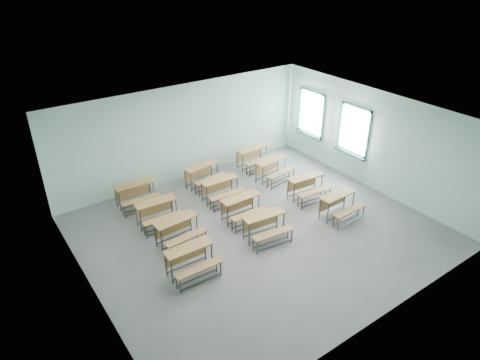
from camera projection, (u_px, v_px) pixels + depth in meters
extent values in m
cube|color=gray|center=(258.00, 231.00, 11.84)|extent=(9.00, 8.00, 0.02)
cube|color=white|center=(261.00, 121.00, 10.30)|extent=(9.00, 8.00, 0.02)
cube|color=silver|center=(185.00, 132.00, 13.95)|extent=(9.00, 0.02, 3.20)
cube|color=silver|center=(387.00, 262.00, 8.19)|extent=(9.00, 0.02, 3.20)
cube|color=silver|center=(86.00, 240.00, 8.79)|extent=(0.02, 8.00, 3.20)
cube|color=silver|center=(374.00, 140.00, 13.35)|extent=(0.02, 8.00, 3.20)
cube|color=#184543|center=(310.00, 133.00, 15.66)|extent=(0.06, 1.20, 0.06)
cube|color=#184543|center=(313.00, 92.00, 14.93)|extent=(0.06, 1.20, 0.06)
cube|color=#184543|center=(323.00, 117.00, 14.89)|extent=(0.06, 0.06, 1.60)
cube|color=#184543|center=(300.00, 109.00, 15.70)|extent=(0.06, 0.06, 1.60)
cube|color=#184543|center=(311.00, 113.00, 15.30)|extent=(0.04, 0.04, 1.48)
cube|color=#184543|center=(311.00, 113.00, 15.30)|extent=(0.04, 1.08, 0.04)
cube|color=#184543|center=(309.00, 135.00, 15.67)|extent=(0.14, 1.28, 0.04)
cube|color=white|center=(312.00, 113.00, 15.31)|extent=(0.01, 1.08, 1.48)
cube|color=#184543|center=(351.00, 152.00, 14.22)|extent=(0.06, 1.20, 0.06)
cube|color=#184543|center=(357.00, 107.00, 13.49)|extent=(0.06, 1.20, 0.06)
cube|color=#184543|center=(368.00, 135.00, 13.45)|extent=(0.06, 0.06, 1.60)
cube|color=#184543|center=(341.00, 125.00, 14.27)|extent=(0.06, 0.06, 1.60)
cube|color=#184543|center=(354.00, 130.00, 13.86)|extent=(0.04, 0.04, 1.48)
cube|color=#184543|center=(354.00, 130.00, 13.86)|extent=(0.04, 1.08, 0.04)
cube|color=#184543|center=(350.00, 153.00, 14.23)|extent=(0.14, 1.28, 0.04)
cube|color=white|center=(355.00, 130.00, 13.87)|extent=(0.01, 1.08, 1.48)
cube|color=#A07039|center=(188.00, 248.00, 10.01)|extent=(1.17, 0.41, 0.04)
cube|color=#A07039|center=(186.00, 254.00, 10.28)|extent=(1.11, 0.04, 0.40)
cylinder|color=#3F4244|center=(172.00, 272.00, 9.81)|extent=(0.04, 0.04, 0.69)
cylinder|color=#3F4244|center=(212.00, 255.00, 10.34)|extent=(0.04, 0.04, 0.69)
cylinder|color=#3F4244|center=(166.00, 265.00, 10.04)|extent=(0.04, 0.04, 0.69)
cylinder|color=#3F4244|center=(205.00, 249.00, 10.56)|extent=(0.04, 0.04, 0.69)
cube|color=#3F4244|center=(193.00, 272.00, 10.19)|extent=(1.07, 0.05, 0.03)
cube|color=#3F4244|center=(187.00, 265.00, 10.42)|extent=(1.07, 0.05, 0.03)
cube|color=#A07039|center=(199.00, 268.00, 9.81)|extent=(1.17, 0.26, 0.03)
cylinder|color=#3F4244|center=(180.00, 287.00, 9.58)|extent=(0.04, 0.04, 0.40)
cylinder|color=#3F4244|center=(221.00, 269.00, 10.11)|extent=(0.04, 0.04, 0.40)
cylinder|color=#3F4244|center=(177.00, 282.00, 9.72)|extent=(0.04, 0.04, 0.40)
cylinder|color=#3F4244|center=(217.00, 265.00, 10.25)|extent=(0.04, 0.04, 0.40)
cube|color=#3F4244|center=(201.00, 282.00, 9.91)|extent=(1.07, 0.05, 0.03)
cube|color=#3F4244|center=(197.00, 277.00, 10.04)|extent=(1.07, 0.05, 0.03)
cube|color=#A07039|center=(264.00, 215.00, 11.24)|extent=(1.20, 0.51, 0.04)
cube|color=#A07039|center=(260.00, 221.00, 11.52)|extent=(1.10, 0.14, 0.40)
cylinder|color=#3F4244|center=(249.00, 235.00, 11.07)|extent=(0.04, 0.04, 0.69)
cylinder|color=#3F4244|center=(284.00, 224.00, 11.52)|extent=(0.04, 0.04, 0.69)
cylinder|color=#3F4244|center=(243.00, 229.00, 11.31)|extent=(0.04, 0.04, 0.69)
cylinder|color=#3F4244|center=(277.00, 218.00, 11.76)|extent=(0.04, 0.04, 0.69)
cube|color=#3F4244|center=(266.00, 237.00, 11.41)|extent=(1.06, 0.15, 0.03)
cube|color=#3F4244|center=(260.00, 231.00, 11.65)|extent=(1.06, 0.15, 0.03)
cube|color=#A07039|center=(273.00, 233.00, 11.02)|extent=(1.18, 0.37, 0.03)
cylinder|color=#3F4244|center=(257.00, 248.00, 10.83)|extent=(0.04, 0.04, 0.40)
cylinder|color=#3F4244|center=(292.00, 236.00, 11.28)|extent=(0.04, 0.04, 0.40)
cylinder|color=#3F4244|center=(253.00, 244.00, 10.97)|extent=(0.04, 0.04, 0.40)
cylinder|color=#3F4244|center=(288.00, 232.00, 11.42)|extent=(0.04, 0.04, 0.40)
cube|color=#3F4244|center=(275.00, 246.00, 11.11)|extent=(1.06, 0.15, 0.03)
cube|color=#3F4244|center=(271.00, 242.00, 11.26)|extent=(1.06, 0.15, 0.03)
cube|color=#A07039|center=(338.00, 195.00, 12.18)|extent=(1.18, 0.43, 0.04)
cube|color=#A07039|center=(332.00, 201.00, 12.44)|extent=(1.11, 0.06, 0.40)
cylinder|color=#3F4244|center=(328.00, 214.00, 11.96)|extent=(0.04, 0.04, 0.69)
cylinder|color=#3F4244|center=(353.00, 202.00, 12.52)|extent=(0.04, 0.04, 0.69)
cylinder|color=#3F4244|center=(320.00, 209.00, 12.18)|extent=(0.04, 0.04, 0.69)
cylinder|color=#3F4244|center=(345.00, 198.00, 12.74)|extent=(0.04, 0.04, 0.69)
cube|color=#3F4244|center=(340.00, 215.00, 12.36)|extent=(1.07, 0.07, 0.03)
cube|color=#3F4244|center=(332.00, 210.00, 12.58)|extent=(1.07, 0.07, 0.03)
cube|color=#A07039|center=(350.00, 210.00, 11.99)|extent=(1.17, 0.28, 0.03)
cylinder|color=#3F4244|center=(338.00, 225.00, 11.74)|extent=(0.04, 0.04, 0.40)
cylinder|color=#3F4244|center=(363.00, 212.00, 12.31)|extent=(0.04, 0.04, 0.40)
cylinder|color=#3F4244|center=(333.00, 222.00, 11.87)|extent=(0.04, 0.04, 0.40)
cylinder|color=#3F4244|center=(358.00, 209.00, 12.44)|extent=(0.04, 0.04, 0.40)
cube|color=#3F4244|center=(351.00, 222.00, 12.09)|extent=(1.07, 0.07, 0.03)
cube|color=#3F4244|center=(346.00, 219.00, 12.22)|extent=(1.07, 0.07, 0.03)
cube|color=#A07039|center=(176.00, 220.00, 11.05)|extent=(1.19, 0.46, 0.04)
cube|color=#A07039|center=(173.00, 226.00, 11.31)|extent=(1.11, 0.09, 0.40)
cylinder|color=#3F4244|center=(162.00, 242.00, 10.82)|extent=(0.04, 0.04, 0.69)
cylinder|color=#3F4244|center=(197.00, 227.00, 11.41)|extent=(0.04, 0.04, 0.69)
cylinder|color=#3F4244|center=(156.00, 236.00, 11.03)|extent=(0.04, 0.04, 0.69)
cylinder|color=#3F4244|center=(191.00, 222.00, 11.62)|extent=(0.04, 0.04, 0.69)
cube|color=#3F4244|center=(181.00, 242.00, 11.23)|extent=(1.07, 0.10, 0.03)
cube|color=#3F4244|center=(174.00, 236.00, 11.44)|extent=(1.07, 0.10, 0.03)
cube|color=#A07039|center=(186.00, 237.00, 10.87)|extent=(1.18, 0.32, 0.03)
cylinder|color=#3F4244|center=(171.00, 254.00, 10.61)|extent=(0.04, 0.04, 0.40)
cylinder|color=#3F4244|center=(206.00, 238.00, 11.20)|extent=(0.04, 0.04, 0.40)
cylinder|color=#3F4244|center=(167.00, 250.00, 10.74)|extent=(0.04, 0.04, 0.40)
cylinder|color=#3F4244|center=(202.00, 235.00, 11.33)|extent=(0.04, 0.04, 0.40)
cube|color=#3F4244|center=(189.00, 250.00, 10.97)|extent=(1.07, 0.10, 0.03)
cube|color=#3F4244|center=(185.00, 246.00, 11.09)|extent=(1.07, 0.10, 0.03)
cube|color=#A07039|center=(241.00, 198.00, 12.03)|extent=(1.17, 0.41, 0.04)
cube|color=#A07039|center=(237.00, 204.00, 12.30)|extent=(1.11, 0.04, 0.40)
cylinder|color=#3F4244|center=(228.00, 217.00, 11.83)|extent=(0.04, 0.04, 0.69)
cylinder|color=#3F4244|center=(259.00, 205.00, 12.35)|extent=(0.04, 0.04, 0.69)
cylinder|color=#3F4244|center=(222.00, 212.00, 12.05)|extent=(0.04, 0.04, 0.69)
cylinder|color=#3F4244|center=(253.00, 201.00, 12.58)|extent=(0.04, 0.04, 0.69)
cube|color=#3F4244|center=(244.00, 218.00, 12.21)|extent=(1.07, 0.05, 0.03)
cube|color=#3F4244|center=(238.00, 213.00, 12.44)|extent=(1.07, 0.05, 0.03)
cube|color=#A07039|center=(250.00, 214.00, 11.83)|extent=(1.17, 0.26, 0.03)
cylinder|color=#3F4244|center=(236.00, 228.00, 11.60)|extent=(0.04, 0.04, 0.40)
cylinder|color=#3F4244|center=(267.00, 216.00, 12.13)|extent=(0.04, 0.04, 0.40)
cylinder|color=#3F4244|center=(232.00, 225.00, 11.74)|extent=(0.04, 0.04, 0.40)
cylinder|color=#3F4244|center=(263.00, 213.00, 12.26)|extent=(0.04, 0.04, 0.40)
cube|color=#3F4244|center=(252.00, 225.00, 11.93)|extent=(1.07, 0.05, 0.03)
cube|color=#3F4244|center=(248.00, 222.00, 12.06)|extent=(1.07, 0.05, 0.03)
cube|color=#A07039|center=(306.00, 177.00, 13.13)|extent=(1.19, 0.49, 0.04)
cube|color=#A07039|center=(301.00, 183.00, 13.40)|extent=(1.10, 0.11, 0.40)
cylinder|color=#3F4244|center=(294.00, 194.00, 12.95)|extent=(0.04, 0.04, 0.69)
cylinder|color=#3F4244|center=(321.00, 185.00, 13.42)|extent=(0.04, 0.04, 0.69)
cylinder|color=#3F4244|center=(288.00, 189.00, 13.18)|extent=(0.04, 0.04, 0.69)
cylinder|color=#3F4244|center=(315.00, 181.00, 13.65)|extent=(0.04, 0.04, 0.69)
cube|color=#3F4244|center=(307.00, 196.00, 13.30)|extent=(1.07, 0.12, 0.03)
cube|color=#3F4244|center=(301.00, 192.00, 13.54)|extent=(1.07, 0.12, 0.03)
cube|color=#A07039|center=(315.00, 191.00, 12.91)|extent=(1.18, 0.34, 0.03)
cylinder|color=#3F4244|center=(302.00, 204.00, 12.71)|extent=(0.04, 0.04, 0.40)
cylinder|color=#3F4244|center=(329.00, 195.00, 13.18)|extent=(0.04, 0.04, 0.40)
cylinder|color=#3F4244|center=(298.00, 201.00, 12.85)|extent=(0.04, 0.04, 0.40)
cylinder|color=#3F4244|center=(326.00, 192.00, 13.32)|extent=(0.04, 0.04, 0.40)
cube|color=#3F4244|center=(316.00, 202.00, 13.00)|extent=(1.07, 0.12, 0.03)
cube|color=#3F4244|center=(312.00, 200.00, 13.14)|extent=(1.07, 0.12, 0.03)
cube|color=#A07039|center=(156.00, 202.00, 11.84)|extent=(1.18, 0.44, 0.04)
cube|color=#A07039|center=(154.00, 208.00, 12.12)|extent=(1.11, 0.07, 0.40)
cylinder|color=#3F4244|center=(141.00, 221.00, 11.65)|extent=(0.04, 0.04, 0.69)
cylinder|color=#3F4244|center=(176.00, 210.00, 12.15)|extent=(0.04, 0.04, 0.69)
cylinder|color=#3F4244|center=(137.00, 216.00, 11.88)|extent=(0.04, 0.04, 0.69)
cylinder|color=#3F4244|center=(172.00, 205.00, 12.38)|extent=(0.04, 0.04, 0.69)
cube|color=#3F4244|center=(160.00, 223.00, 12.02)|extent=(1.07, 0.08, 0.03)
cube|color=#3F4244|center=(155.00, 217.00, 12.25)|extent=(1.07, 0.08, 0.03)
cube|color=#A07039|center=(163.00, 218.00, 11.63)|extent=(1.17, 0.30, 0.03)
cylinder|color=#3F4244|center=(147.00, 232.00, 11.42)|extent=(0.04, 0.04, 0.40)
cylinder|color=#3F4244|center=(183.00, 220.00, 11.92)|extent=(0.04, 0.04, 0.40)
cylinder|color=#3F4244|center=(144.00, 229.00, 11.55)|extent=(0.04, 0.04, 0.40)
cylinder|color=#3F4244|center=(180.00, 217.00, 12.06)|extent=(0.04, 0.04, 0.40)
cube|color=#3F4244|center=(166.00, 230.00, 11.73)|extent=(1.07, 0.08, 0.03)
cube|color=#3F4244|center=(163.00, 227.00, 11.87)|extent=(1.07, 0.08, 0.03)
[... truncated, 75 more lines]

